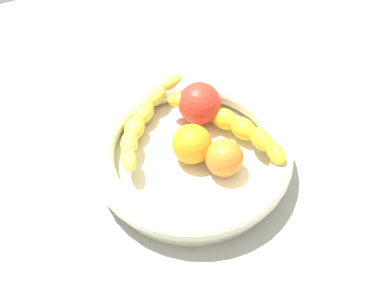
{
  "coord_description": "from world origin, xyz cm",
  "views": [
    {
      "loc": [
        -37.02,
        18.02,
        56.48
      ],
      "look_at": [
        0.0,
        0.0,
        8.25
      ],
      "focal_mm": 40.55,
      "sensor_mm": 36.0,
      "label": 1
    }
  ],
  "objects_px": {
    "orange_front": "(192,144)",
    "orange_mid_left": "(224,158)",
    "banana_draped_left": "(232,124)",
    "fruit_bowl": "(192,154)",
    "tomato_red": "(200,104)",
    "banana_draped_right": "(143,119)"
  },
  "relations": [
    {
      "from": "banana_draped_left",
      "to": "tomato_red",
      "type": "relative_size",
      "value": 2.9
    },
    {
      "from": "fruit_bowl",
      "to": "banana_draped_left",
      "type": "xyz_separation_m",
      "value": [
        0.01,
        -0.07,
        0.02
      ]
    },
    {
      "from": "banana_draped_left",
      "to": "orange_mid_left",
      "type": "height_order",
      "value": "orange_mid_left"
    },
    {
      "from": "orange_mid_left",
      "to": "tomato_red",
      "type": "relative_size",
      "value": 0.81
    },
    {
      "from": "banana_draped_left",
      "to": "orange_mid_left",
      "type": "bearing_deg",
      "value": 141.65
    },
    {
      "from": "orange_front",
      "to": "orange_mid_left",
      "type": "relative_size",
      "value": 1.08
    },
    {
      "from": "fruit_bowl",
      "to": "orange_front",
      "type": "height_order",
      "value": "orange_front"
    },
    {
      "from": "banana_draped_right",
      "to": "orange_mid_left",
      "type": "distance_m",
      "value": 0.15
    },
    {
      "from": "banana_draped_left",
      "to": "orange_front",
      "type": "xyz_separation_m",
      "value": [
        -0.01,
        0.07,
        0.0
      ]
    },
    {
      "from": "banana_draped_right",
      "to": "orange_front",
      "type": "xyz_separation_m",
      "value": [
        -0.08,
        -0.04,
        0.0
      ]
    },
    {
      "from": "fruit_bowl",
      "to": "banana_draped_left",
      "type": "distance_m",
      "value": 0.08
    },
    {
      "from": "fruit_bowl",
      "to": "orange_front",
      "type": "bearing_deg",
      "value": 12.15
    },
    {
      "from": "banana_draped_right",
      "to": "orange_front",
      "type": "relative_size",
      "value": 2.72
    },
    {
      "from": "orange_front",
      "to": "tomato_red",
      "type": "bearing_deg",
      "value": -34.69
    },
    {
      "from": "banana_draped_right",
      "to": "orange_mid_left",
      "type": "relative_size",
      "value": 2.93
    },
    {
      "from": "orange_front",
      "to": "tomato_red",
      "type": "xyz_separation_m",
      "value": [
        0.07,
        -0.05,
        0.0
      ]
    },
    {
      "from": "fruit_bowl",
      "to": "tomato_red",
      "type": "bearing_deg",
      "value": -34.41
    },
    {
      "from": "orange_front",
      "to": "orange_mid_left",
      "type": "height_order",
      "value": "orange_front"
    },
    {
      "from": "banana_draped_left",
      "to": "banana_draped_right",
      "type": "xyz_separation_m",
      "value": [
        0.07,
        0.12,
        -0.0
      ]
    },
    {
      "from": "fruit_bowl",
      "to": "orange_mid_left",
      "type": "bearing_deg",
      "value": -143.48
    },
    {
      "from": "fruit_bowl",
      "to": "tomato_red",
      "type": "distance_m",
      "value": 0.09
    },
    {
      "from": "tomato_red",
      "to": "orange_mid_left",
      "type": "bearing_deg",
      "value": 172.17
    }
  ]
}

